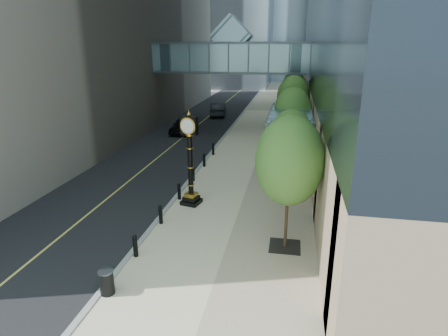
{
  "coord_description": "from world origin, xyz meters",
  "views": [
    {
      "loc": [
        3.61,
        -12.23,
        8.74
      ],
      "look_at": [
        0.03,
        7.15,
        2.25
      ],
      "focal_mm": 30.0,
      "sensor_mm": 36.0,
      "label": 1
    }
  ],
  "objects": [
    {
      "name": "sidewalk",
      "position": [
        1.0,
        40.0,
        0.03
      ],
      "size": [
        8.0,
        180.0,
        0.06
      ],
      "primitive_type": "cube",
      "color": "beige",
      "rests_on": "ground"
    },
    {
      "name": "curb",
      "position": [
        -3.0,
        40.0,
        0.04
      ],
      "size": [
        0.25,
        180.0,
        0.07
      ],
      "primitive_type": "cube",
      "color": "gray",
      "rests_on": "ground"
    },
    {
      "name": "ground",
      "position": [
        0.0,
        0.0,
        0.0
      ],
      "size": [
        320.0,
        320.0,
        0.0
      ],
      "primitive_type": "plane",
      "color": "gray",
      "rests_on": "ground"
    },
    {
      "name": "street_clock",
      "position": [
        -1.83,
        6.91,
        2.35
      ],
      "size": [
        1.19,
        1.19,
        5.28
      ],
      "rotation": [
        0.0,
        0.0,
        -0.22
      ],
      "color": "black",
      "rests_on": "sidewalk"
    },
    {
      "name": "street_trees",
      "position": [
        3.6,
        16.56,
        4.02
      ],
      "size": [
        3.0,
        28.91,
        6.16
      ],
      "color": "black",
      "rests_on": "sidewalk"
    },
    {
      "name": "skywalk",
      "position": [
        -3.0,
        28.0,
        7.71
      ],
      "size": [
        17.0,
        4.2,
        5.8
      ],
      "color": "slate",
      "rests_on": "ground"
    },
    {
      "name": "road",
      "position": [
        -7.0,
        40.0,
        0.01
      ],
      "size": [
        8.0,
        180.0,
        0.02
      ],
      "primitive_type": "cube",
      "color": "black",
      "rests_on": "ground"
    },
    {
      "name": "car_far",
      "position": [
        -5.88,
        35.11,
        0.87
      ],
      "size": [
        2.46,
        5.33,
        1.69
      ],
      "primitive_type": "imported",
      "rotation": [
        0.0,
        0.0,
        3.28
      ],
      "color": "black",
      "rests_on": "road"
    },
    {
      "name": "car_near",
      "position": [
        -7.48,
        24.6,
        0.82
      ],
      "size": [
        2.15,
        4.8,
        1.6
      ],
      "primitive_type": "imported",
      "rotation": [
        0.0,
        0.0,
        -0.05
      ],
      "color": "black",
      "rests_on": "road"
    },
    {
      "name": "entrance_canopy",
      "position": [
        3.48,
        14.0,
        4.19
      ],
      "size": [
        3.0,
        8.0,
        4.38
      ],
      "color": "#383F44",
      "rests_on": "ground"
    },
    {
      "name": "trash_bin",
      "position": [
        -2.7,
        -1.58,
        0.51
      ],
      "size": [
        0.63,
        0.63,
        0.9
      ],
      "primitive_type": "cylinder",
      "rotation": [
        0.0,
        0.0,
        0.25
      ],
      "color": "black",
      "rests_on": "sidewalk"
    },
    {
      "name": "bollard_row",
      "position": [
        -2.7,
        9.0,
        0.51
      ],
      "size": [
        0.2,
        16.2,
        0.9
      ],
      "color": "black",
      "rests_on": "sidewalk"
    },
    {
      "name": "pedestrian",
      "position": [
        3.54,
        9.58,
        1.01
      ],
      "size": [
        0.74,
        0.54,
        1.89
      ],
      "primitive_type": "imported",
      "rotation": [
        0.0,
        0.0,
        3.01
      ],
      "color": "#B0ADA1",
      "rests_on": "sidewalk"
    }
  ]
}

